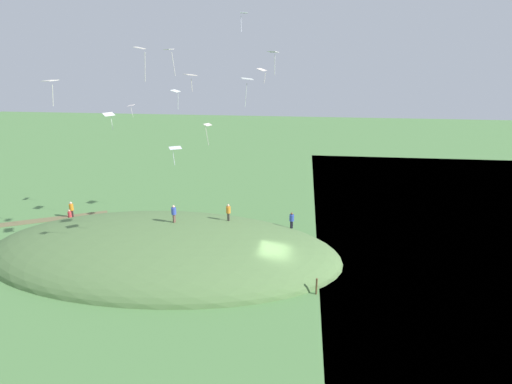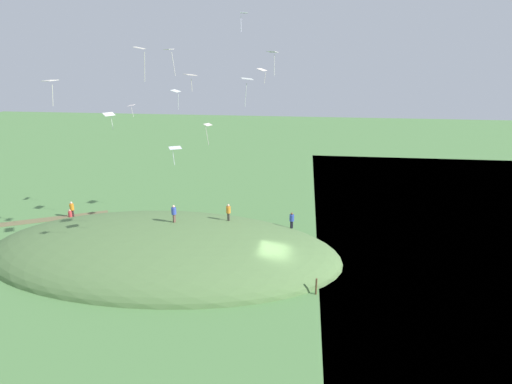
{
  "view_description": "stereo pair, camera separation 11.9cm",
  "coord_description": "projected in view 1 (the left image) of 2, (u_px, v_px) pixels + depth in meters",
  "views": [
    {
      "loc": [
        -1.83,
        31.93,
        18.03
      ],
      "look_at": [
        2.0,
        -3.92,
        5.62
      ],
      "focal_mm": 30.69,
      "sensor_mm": 36.0,
      "label": 1
    },
    {
      "loc": [
        -1.95,
        31.92,
        18.03
      ],
      "look_at": [
        2.0,
        -3.92,
        5.62
      ],
      "focal_mm": 30.69,
      "sensor_mm": 36.0,
      "label": 2
    }
  ],
  "objects": [
    {
      "name": "ground_plane",
      "position": [
        275.0,
        273.0,
        36.08
      ],
      "size": [
        160.0,
        160.0,
        0.0
      ],
      "primitive_type": "plane",
      "color": "#518045"
    },
    {
      "name": "grass_hill",
      "position": [
        163.0,
        256.0,
        38.92
      ],
      "size": [
        31.72,
        16.46,
        5.57
      ],
      "primitive_type": "ellipsoid",
      "color": "#567944",
      "rests_on": "ground_plane"
    },
    {
      "name": "dirt_path",
      "position": [
        19.0,
        223.0,
        45.86
      ],
      "size": [
        16.5,
        8.86,
        0.04
      ],
      "primitive_type": "cube",
      "rotation": [
        0.0,
        0.0,
        0.45
      ],
      "color": "brown",
      "rests_on": "ground_plane"
    },
    {
      "name": "person_near_shore",
      "position": [
        174.0,
        212.0,
        38.74
      ],
      "size": [
        0.58,
        0.58,
        1.63
      ],
      "rotation": [
        0.0,
        0.0,
        1.12
      ],
      "color": "brown",
      "rests_on": "grass_hill"
    },
    {
      "name": "person_with_child",
      "position": [
        228.0,
        210.0,
        39.93
      ],
      "size": [
        0.49,
        0.49,
        1.62
      ],
      "rotation": [
        0.0,
        0.0,
        6.06
      ],
      "color": "#4F4740",
      "rests_on": "grass_hill"
    },
    {
      "name": "person_watching_kites",
      "position": [
        71.0,
        208.0,
        46.95
      ],
      "size": [
        0.5,
        0.5,
        1.82
      ],
      "rotation": [
        0.0,
        0.0,
        0.14
      ],
      "color": "#422829",
      "rests_on": "ground_plane"
    },
    {
      "name": "person_walking_path",
      "position": [
        292.0,
        219.0,
        40.92
      ],
      "size": [
        0.6,
        0.6,
        1.61
      ],
      "rotation": [
        0.0,
        0.0,
        3.81
      ],
      "color": "black",
      "rests_on": "grass_hill"
    },
    {
      "name": "person_on_hilltop",
      "position": [
        70.0,
        215.0,
        45.23
      ],
      "size": [
        0.44,
        0.44,
        1.65
      ],
      "rotation": [
        0.0,
        0.0,
        1.81
      ],
      "color": "navy",
      "rests_on": "ground_plane"
    },
    {
      "name": "kite_0",
      "position": [
        140.0,
        51.0,
        25.68
      ],
      "size": [
        0.7,
        0.88,
        2.02
      ],
      "color": "silver"
    },
    {
      "name": "kite_1",
      "position": [
        190.0,
        75.0,
        31.94
      ],
      "size": [
        1.21,
        1.32,
        1.25
      ],
      "color": "silver"
    },
    {
      "name": "kite_2",
      "position": [
        262.0,
        70.0,
        39.79
      ],
      "size": [
        0.92,
        1.12,
        1.38
      ],
      "color": "white"
    },
    {
      "name": "kite_3",
      "position": [
        50.0,
        82.0,
        26.89
      ],
      "size": [
        0.74,
        0.96,
        1.56
      ],
      "color": "white"
    },
    {
      "name": "kite_4",
      "position": [
        176.0,
        92.0,
        39.5
      ],
      "size": [
        0.79,
        1.04,
        1.76
      ],
      "color": "white"
    },
    {
      "name": "kite_5",
      "position": [
        247.0,
        80.0,
        30.9
      ],
      "size": [
        1.05,
        1.31,
        2.04
      ],
      "color": "silver"
    },
    {
      "name": "kite_6",
      "position": [
        131.0,
        106.0,
        43.7
      ],
      "size": [
        0.66,
        0.89,
        1.23
      ],
      "color": "silver"
    },
    {
      "name": "kite_7",
      "position": [
        170.0,
        52.0,
        32.92
      ],
      "size": [
        0.71,
        0.85,
        1.98
      ],
      "color": "white"
    },
    {
      "name": "kite_8",
      "position": [
        244.0,
        14.0,
        31.16
      ],
      "size": [
        0.66,
        0.86,
        1.32
      ],
      "color": "white"
    },
    {
      "name": "kite_9",
      "position": [
        109.0,
        115.0,
        37.81
      ],
      "size": [
        1.07,
        1.09,
        1.49
      ],
      "color": "white"
    },
    {
      "name": "kite_10",
      "position": [
        208.0,
        127.0,
        40.08
      ],
      "size": [
        0.81,
        0.88,
        1.98
      ],
      "color": "silver"
    },
    {
      "name": "kite_11",
      "position": [
        273.0,
        54.0,
        26.63
      ],
      "size": [
        0.74,
        0.67,
        1.45
      ],
      "color": "white"
    },
    {
      "name": "kite_12",
      "position": [
        175.0,
        149.0,
        32.88
      ],
      "size": [
        1.08,
        0.97,
        1.35
      ],
      "color": "white"
    },
    {
      "name": "mooring_post",
      "position": [
        316.0,
        286.0,
        32.78
      ],
      "size": [
        0.14,
        0.14,
        1.33
      ],
      "primitive_type": "cylinder",
      "color": "brown",
      "rests_on": "ground_plane"
    }
  ]
}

